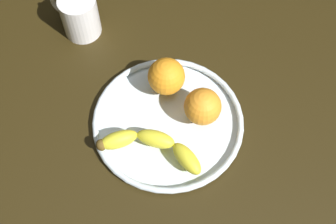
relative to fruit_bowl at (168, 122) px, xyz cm
name	(u,v)px	position (x,y,z in cm)	size (l,w,h in cm)	color
ground_plane	(168,128)	(0.00, 0.00, -2.92)	(127.43, 127.43, 4.00)	black
fruit_bowl	(168,122)	(0.00, 0.00, 0.00)	(29.87, 29.87, 1.80)	silver
banana	(151,146)	(-0.60, 7.06, 2.49)	(20.51, 10.23, 3.22)	yellow
orange_back_left	(203,107)	(-5.18, -4.12, 4.48)	(7.20, 7.20, 7.20)	orange
orange_center	(166,76)	(4.22, -6.38, 4.61)	(7.44, 7.44, 7.44)	orange
ambient_mug	(79,16)	(28.79, -10.59, 3.88)	(11.92, 8.12, 9.55)	white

